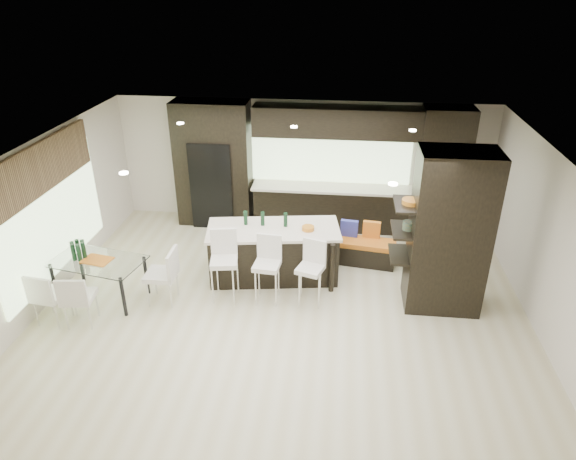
# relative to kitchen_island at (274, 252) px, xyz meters

# --- Properties ---
(ground) EXTENTS (8.00, 8.00, 0.00)m
(ground) POSITION_rel_kitchen_island_xyz_m (0.30, -0.98, -0.49)
(ground) COLOR beige
(ground) RESTS_ON ground
(back_wall) EXTENTS (8.00, 0.02, 2.70)m
(back_wall) POSITION_rel_kitchen_island_xyz_m (0.30, 2.52, 0.86)
(back_wall) COLOR beige
(back_wall) RESTS_ON ground
(left_wall) EXTENTS (0.02, 7.00, 2.70)m
(left_wall) POSITION_rel_kitchen_island_xyz_m (-3.70, -0.98, 0.86)
(left_wall) COLOR beige
(left_wall) RESTS_ON ground
(right_wall) EXTENTS (0.02, 7.00, 2.70)m
(right_wall) POSITION_rel_kitchen_island_xyz_m (4.30, -0.98, 0.86)
(right_wall) COLOR beige
(right_wall) RESTS_ON ground
(ceiling) EXTENTS (8.00, 7.00, 0.02)m
(ceiling) POSITION_rel_kitchen_island_xyz_m (0.30, -0.98, 2.21)
(ceiling) COLOR white
(ceiling) RESTS_ON ground
(window_left) EXTENTS (0.04, 3.20, 1.90)m
(window_left) POSITION_rel_kitchen_island_xyz_m (-3.66, -0.78, 0.86)
(window_left) COLOR #B2D199
(window_left) RESTS_ON left_wall
(window_back) EXTENTS (3.40, 0.04, 1.20)m
(window_back) POSITION_rel_kitchen_island_xyz_m (0.90, 2.48, 1.06)
(window_back) COLOR #B2D199
(window_back) RESTS_ON back_wall
(stone_accent) EXTENTS (0.08, 3.00, 0.80)m
(stone_accent) POSITION_rel_kitchen_island_xyz_m (-3.63, -0.78, 1.76)
(stone_accent) COLOR brown
(stone_accent) RESTS_ON left_wall
(ceiling_spots) EXTENTS (4.00, 3.00, 0.02)m
(ceiling_spots) POSITION_rel_kitchen_island_xyz_m (0.30, -0.73, 2.19)
(ceiling_spots) COLOR white
(ceiling_spots) RESTS_ON ceiling
(back_cabinetry) EXTENTS (6.80, 0.68, 2.70)m
(back_cabinetry) POSITION_rel_kitchen_island_xyz_m (0.80, 2.19, 0.86)
(back_cabinetry) COLOR black
(back_cabinetry) RESTS_ON ground
(refrigerator) EXTENTS (0.90, 0.68, 1.90)m
(refrigerator) POSITION_rel_kitchen_island_xyz_m (-1.60, 2.14, 0.46)
(refrigerator) COLOR black
(refrigerator) RESTS_ON ground
(partition_column) EXTENTS (1.20, 0.80, 2.70)m
(partition_column) POSITION_rel_kitchen_island_xyz_m (2.90, -0.58, 0.86)
(partition_column) COLOR black
(partition_column) RESTS_ON ground
(kitchen_island) EXTENTS (2.47, 1.35, 0.98)m
(kitchen_island) POSITION_rel_kitchen_island_xyz_m (0.00, 0.00, 0.00)
(kitchen_island) COLOR black
(kitchen_island) RESTS_ON ground
(stool_left) EXTENTS (0.51, 0.51, 1.00)m
(stool_left) POSITION_rel_kitchen_island_xyz_m (-0.72, -0.83, 0.01)
(stool_left) COLOR silver
(stool_left) RESTS_ON ground
(stool_mid) EXTENTS (0.46, 0.46, 0.95)m
(stool_mid) POSITION_rel_kitchen_island_xyz_m (0.00, -0.82, -0.01)
(stool_mid) COLOR silver
(stool_mid) RESTS_ON ground
(stool_right) EXTENTS (0.51, 0.51, 0.91)m
(stool_right) POSITION_rel_kitchen_island_xyz_m (0.72, -0.81, -0.03)
(stool_right) COLOR silver
(stool_right) RESTS_ON ground
(bench) EXTENTS (1.28, 0.64, 0.47)m
(bench) POSITION_rel_kitchen_island_xyz_m (1.64, 0.67, -0.25)
(bench) COLOR black
(bench) RESTS_ON ground
(floor_vase) EXTENTS (0.51, 0.51, 1.20)m
(floor_vase) POSITION_rel_kitchen_island_xyz_m (2.60, -0.03, 0.11)
(floor_vase) COLOR #435039
(floor_vase) RESTS_ON ground
(dining_table) EXTENTS (1.65, 1.13, 0.73)m
(dining_table) POSITION_rel_kitchen_island_xyz_m (-2.84, -1.03, -0.13)
(dining_table) COLOR white
(dining_table) RESTS_ON ground
(chair_near) EXTENTS (0.52, 0.52, 0.86)m
(chair_near) POSITION_rel_kitchen_island_xyz_m (-2.84, -1.77, -0.06)
(chair_near) COLOR silver
(chair_near) RESTS_ON ground
(chair_far) EXTENTS (0.52, 0.52, 0.86)m
(chair_far) POSITION_rel_kitchen_island_xyz_m (-3.31, -1.77, -0.06)
(chair_far) COLOR silver
(chair_far) RESTS_ON ground
(chair_end) EXTENTS (0.50, 0.50, 0.91)m
(chair_end) POSITION_rel_kitchen_island_xyz_m (-1.76, -1.03, -0.03)
(chair_end) COLOR silver
(chair_end) RESTS_ON ground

